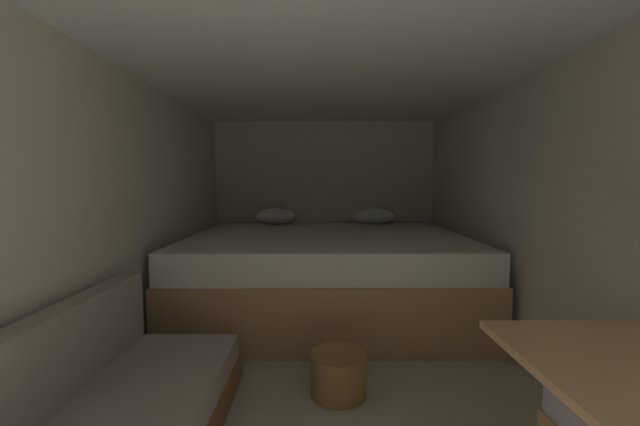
% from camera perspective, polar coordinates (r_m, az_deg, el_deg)
% --- Properties ---
extents(ground_plane, '(6.69, 6.69, 0.00)m').
position_cam_1_polar(ground_plane, '(2.61, 1.67, -23.81)').
color(ground_plane, '#B2A893').
extents(wall_back, '(2.74, 0.05, 1.97)m').
position_cam_1_polar(wall_back, '(4.66, 0.69, 1.56)').
color(wall_back, beige).
rests_on(wall_back, ground).
extents(wall_left, '(0.05, 4.69, 1.97)m').
position_cam_1_polar(wall_left, '(2.63, -29.10, -1.61)').
color(wall_left, beige).
rests_on(wall_left, ground).
extents(wall_right, '(0.05, 4.69, 1.97)m').
position_cam_1_polar(wall_right, '(2.71, 31.51, -1.53)').
color(wall_right, beige).
rests_on(wall_right, ground).
extents(ceiling_slab, '(2.74, 4.69, 0.05)m').
position_cam_1_polar(ceiling_slab, '(2.40, 1.80, 22.80)').
color(ceiling_slab, white).
rests_on(ceiling_slab, wall_left).
extents(bed, '(2.52, 2.04, 0.93)m').
position_cam_1_polar(bed, '(3.68, 0.98, -8.85)').
color(bed, tan).
rests_on(bed, ground).
extents(wicker_basket, '(0.33, 0.33, 0.24)m').
position_cam_1_polar(wicker_basket, '(2.41, 2.81, -23.04)').
color(wicker_basket, olive).
rests_on(wicker_basket, ground).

